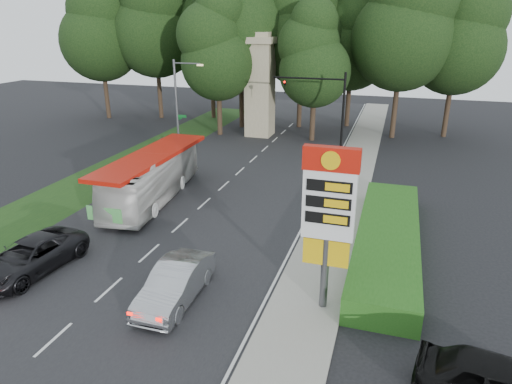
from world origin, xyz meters
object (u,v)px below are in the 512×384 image
(gas_station_pylon, at_px, (329,208))
(sedan_silver, at_px, (175,283))
(streetlight_signs, at_px, (179,102))
(traffic_signal_mast, at_px, (328,103))
(transit_bus, at_px, (153,177))
(monument, at_px, (260,85))
(suv_charcoal, at_px, (30,256))

(gas_station_pylon, relative_size, sedan_silver, 1.39)
(gas_station_pylon, xyz_separation_m, streetlight_signs, (-16.19, 20.01, -0.01))
(traffic_signal_mast, relative_size, transit_bus, 0.65)
(sedan_silver, bearing_deg, gas_station_pylon, 11.18)
(monument, bearing_deg, transit_bus, -94.48)
(traffic_signal_mast, distance_m, sedan_silver, 23.74)
(transit_bus, relative_size, sedan_silver, 2.24)
(transit_bus, bearing_deg, traffic_signal_mast, 47.97)
(traffic_signal_mast, bearing_deg, transit_bus, -124.93)
(traffic_signal_mast, bearing_deg, sedan_silver, -96.12)
(traffic_signal_mast, relative_size, sedan_silver, 1.46)
(streetlight_signs, bearing_deg, monument, 58.03)
(gas_station_pylon, bearing_deg, transit_bus, 145.11)
(traffic_signal_mast, xyz_separation_m, transit_bus, (-9.18, -13.15, -3.14))
(transit_bus, relative_size, suv_charcoal, 1.98)
(streetlight_signs, xyz_separation_m, monument, (4.99, 7.99, 0.67))
(monument, bearing_deg, traffic_signal_mast, -38.00)
(gas_station_pylon, xyz_separation_m, traffic_signal_mast, (-3.52, 22.00, 0.22))
(transit_bus, bearing_deg, gas_station_pylon, -41.99)
(streetlight_signs, bearing_deg, traffic_signal_mast, 8.92)
(monument, bearing_deg, gas_station_pylon, -68.20)
(transit_bus, xyz_separation_m, sedan_silver, (6.68, -10.15, -0.72))
(sedan_silver, distance_m, suv_charcoal, 7.58)
(suv_charcoal, bearing_deg, traffic_signal_mast, 72.43)
(transit_bus, height_order, sedan_silver, transit_bus)
(gas_station_pylon, distance_m, sedan_silver, 7.15)
(gas_station_pylon, bearing_deg, streetlight_signs, 128.96)
(streetlight_signs, xyz_separation_m, sedan_silver, (10.17, -21.30, -3.63))
(gas_station_pylon, height_order, traffic_signal_mast, traffic_signal_mast)
(sedan_silver, xyz_separation_m, suv_charcoal, (-7.58, 0.13, -0.04))
(streetlight_signs, bearing_deg, gas_station_pylon, -51.04)
(transit_bus, bearing_deg, monument, 78.42)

